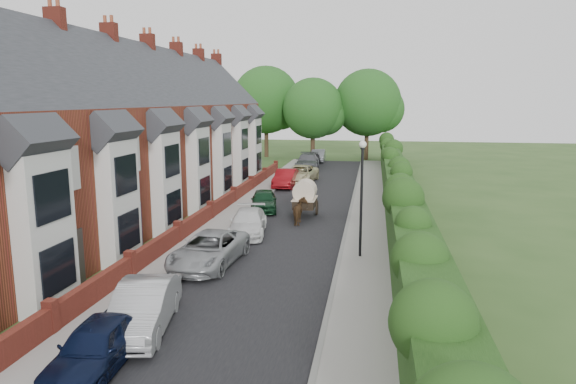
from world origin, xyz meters
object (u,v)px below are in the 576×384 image
at_px(car_green, 264,200).
at_px(car_silver_a, 143,307).
at_px(lamppost, 362,184).
at_px(car_navy, 96,346).
at_px(car_red, 286,178).
at_px(car_white, 248,222).
at_px(car_black, 311,159).
at_px(horse, 300,212).
at_px(horse_cart, 305,196).
at_px(car_silver_b, 209,249).
at_px(car_beige, 300,174).
at_px(car_grey, 307,162).

bearing_deg(car_green, car_silver_a, -101.37).
distance_m(lamppost, car_navy, 12.67).
height_order(car_green, car_red, car_red).
distance_m(car_white, car_black, 28.59).
xyz_separation_m(horse, horse_cart, (0.00, 1.84, 0.55)).
bearing_deg(horse, car_navy, 75.56).
relative_size(car_silver_a, car_red, 1.01).
height_order(car_silver_b, horse, horse).
bearing_deg(car_white, horse_cart, 53.78).
height_order(car_red, horse_cart, horse_cart).
height_order(car_silver_a, car_beige, car_silver_a).
distance_m(car_red, car_grey, 10.71).
height_order(lamppost, horse, lamppost).
distance_m(car_black, horse, 26.10).
height_order(car_silver_a, horse_cart, horse_cart).
relative_size(car_silver_b, car_green, 1.26).
height_order(car_white, car_red, car_red).
relative_size(car_green, car_black, 0.97).
bearing_deg(car_green, car_navy, -101.85).
xyz_separation_m(car_grey, horse, (2.55, -22.69, -0.06)).
xyz_separation_m(car_silver_a, car_grey, (0.22, 36.70, 0.06)).
xyz_separation_m(car_white, horse, (2.35, 2.62, 0.08)).
distance_m(lamppost, car_silver_a, 10.62).
distance_m(car_green, car_grey, 19.63).
height_order(car_grey, car_black, car_grey).
distance_m(car_silver_a, car_white, 11.40).
xyz_separation_m(car_beige, horse, (2.09, -14.43, 0.00)).
xyz_separation_m(car_green, car_beige, (0.65, 11.37, 0.05)).
height_order(car_white, car_grey, car_grey).
height_order(car_beige, car_grey, car_grey).
relative_size(lamppost, car_silver_b, 1.05).
height_order(car_silver_a, horse, same).
bearing_deg(car_silver_b, horse, 74.48).
xyz_separation_m(car_black, horse_cart, (2.56, -24.13, 0.59)).
xyz_separation_m(car_silver_b, car_black, (0.19, 33.74, 0.00)).
height_order(lamppost, car_white, lamppost).
height_order(lamppost, car_green, lamppost).
distance_m(car_white, car_green, 5.69).
bearing_deg(car_silver_b, car_white, 89.55).
relative_size(car_navy, car_grey, 0.71).
height_order(car_green, car_black, car_black).
relative_size(car_white, car_red, 1.01).
bearing_deg(car_navy, horse, 76.53).
relative_size(car_white, car_grey, 0.82).
relative_size(car_silver_a, horse, 2.56).
relative_size(car_silver_a, horse_cart, 1.41).
relative_size(car_navy, horse, 2.24).
relative_size(car_green, horse, 2.29).
bearing_deg(car_white, car_silver_b, -102.82).
bearing_deg(car_black, car_white, -85.87).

